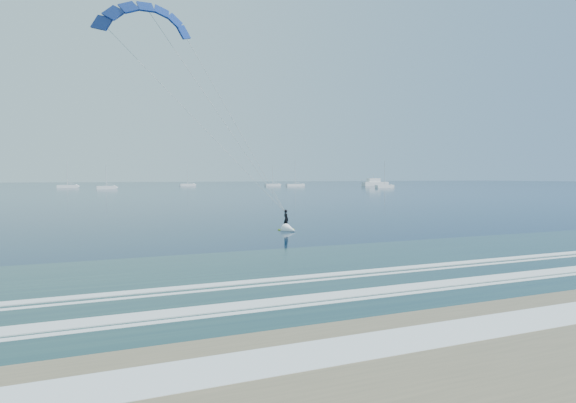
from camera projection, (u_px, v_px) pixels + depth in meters
The scene contains 9 objects.
ground at pixel (554, 313), 18.51m from camera, with size 900.00×900.00×0.00m, color #06233C.
kitesurfer_rig at pixel (222, 120), 42.02m from camera, with size 18.71×6.47×18.77m.
motor_yacht at pixel (375, 183), 263.73m from camera, with size 14.11×3.76×5.95m.
sailboat_2 at pixel (67, 186), 220.95m from camera, with size 8.51×2.40×11.51m.
sailboat_3 at pixel (106, 187), 198.40m from camera, with size 7.26×2.40×10.27m.
sailboat_4 at pixel (188, 185), 258.27m from camera, with size 7.65×2.40×10.55m.
sailboat_5 at pixel (295, 185), 251.49m from camera, with size 9.38×2.40×12.71m.
sailboat_6 at pixel (385, 186), 221.11m from camera, with size 8.51×2.40×11.56m.
sailboat_8 at pixel (273, 185), 257.88m from camera, with size 7.89×2.40×10.51m.
Camera 1 is at (-16.29, -12.71, 4.94)m, focal length 32.00 mm.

